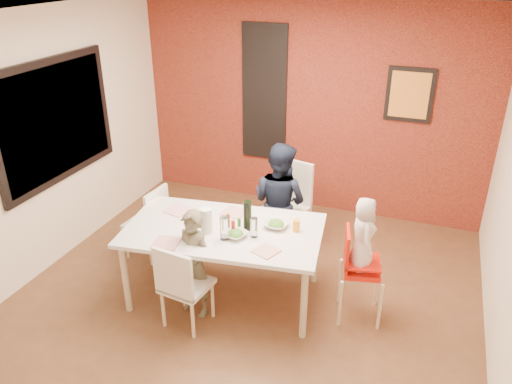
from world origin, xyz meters
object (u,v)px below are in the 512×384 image
at_px(child_far, 280,202).
at_px(high_chair, 357,266).
at_px(chair_near, 181,283).
at_px(child_near, 194,264).
at_px(chair_left, 151,219).
at_px(chair_far, 288,201).
at_px(paper_towel_roll, 206,221).
at_px(wine_bottle, 247,216).
at_px(toddler, 363,234).
at_px(dining_table, 224,235).

bearing_deg(child_far, high_chair, 161.82).
height_order(chair_near, child_near, child_near).
bearing_deg(high_chair, chair_left, 71.87).
xyz_separation_m(chair_near, chair_far, (0.46, 1.72, 0.10)).
bearing_deg(chair_left, child_far, 116.72).
bearing_deg(chair_far, child_near, -94.10).
bearing_deg(paper_towel_roll, child_near, -101.74).
bearing_deg(paper_towel_roll, chair_left, 152.26).
xyz_separation_m(chair_left, child_far, (1.33, 0.52, 0.20)).
bearing_deg(high_chair, wine_bottle, 81.99).
xyz_separation_m(child_near, child_far, (0.43, 1.23, 0.14)).
bearing_deg(chair_near, toddler, -146.26).
distance_m(toddler, wine_bottle, 1.07).
relative_size(toddler, wine_bottle, 2.38).
distance_m(chair_near, chair_far, 1.78).
distance_m(chair_far, wine_bottle, 1.14).
xyz_separation_m(child_far, paper_towel_roll, (-0.39, -1.02, 0.22)).
height_order(chair_far, high_chair, chair_far).
height_order(chair_far, child_far, child_far).
relative_size(chair_near, wine_bottle, 2.94).
bearing_deg(child_far, chair_left, 40.22).
distance_m(dining_table, toddler, 1.31).
bearing_deg(toddler, child_far, 33.03).
bearing_deg(chair_left, child_near, 57.08).
xyz_separation_m(wine_bottle, paper_towel_roll, (-0.34, -0.19, -0.02)).
relative_size(child_near, paper_towel_roll, 4.39).
bearing_deg(chair_near, chair_far, -97.73).
xyz_separation_m(dining_table, child_near, (-0.16, -0.33, -0.17)).
bearing_deg(chair_left, toddler, 89.95).
bearing_deg(high_chair, child_near, 95.99).
bearing_deg(child_far, chair_near, 92.01).
bearing_deg(child_far, paper_towel_roll, 87.95).
relative_size(child_far, paper_towel_roll, 5.52).
relative_size(chair_left, child_far, 0.63).
bearing_deg(child_near, chair_near, -78.93).
distance_m(child_far, wine_bottle, 0.87).
bearing_deg(dining_table, toddler, 7.16).
relative_size(chair_left, child_near, 0.79).
xyz_separation_m(chair_left, paper_towel_roll, (0.94, -0.50, 0.42)).
bearing_deg(toddler, chair_far, 24.25).
relative_size(chair_far, wine_bottle, 3.53).
relative_size(child_near, child_far, 0.79).
distance_m(wine_bottle, paper_towel_roll, 0.39).
bearing_deg(chair_near, high_chair, -146.21).
distance_m(dining_table, chair_far, 1.20).
bearing_deg(paper_towel_roll, chair_near, -96.83).
distance_m(chair_near, toddler, 1.68).
xyz_separation_m(child_far, toddler, (1.02, -0.74, 0.21)).
bearing_deg(paper_towel_roll, toddler, 11.23).
distance_m(chair_left, paper_towel_roll, 1.15).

